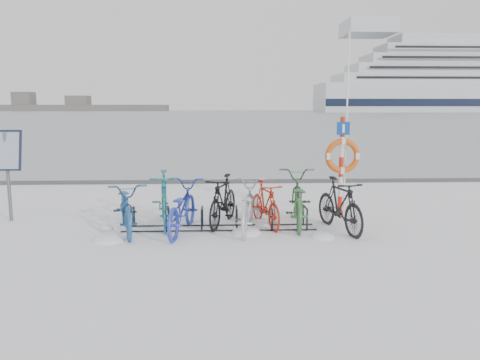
% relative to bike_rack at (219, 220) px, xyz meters
% --- Properties ---
extents(ground, '(900.00, 900.00, 0.00)m').
position_rel_bike_rack_xyz_m(ground, '(0.00, 0.00, -0.18)').
color(ground, white).
rests_on(ground, ground).
extents(ice_sheet, '(400.00, 298.00, 0.02)m').
position_rel_bike_rack_xyz_m(ice_sheet, '(0.00, 155.00, -0.17)').
color(ice_sheet, '#9CA7B0').
rests_on(ice_sheet, ground).
extents(quay_edge, '(400.00, 0.25, 0.10)m').
position_rel_bike_rack_xyz_m(quay_edge, '(0.00, 5.90, -0.13)').
color(quay_edge, '#3F3F42').
rests_on(quay_edge, ground).
extents(bike_rack, '(4.00, 0.48, 0.46)m').
position_rel_bike_rack_xyz_m(bike_rack, '(0.00, 0.00, 0.00)').
color(bike_rack, black).
rests_on(bike_rack, ground).
extents(info_board, '(0.68, 0.26, 2.02)m').
position_rel_bike_rack_xyz_m(info_board, '(-4.66, 0.86, 1.28)').
color(info_board, '#595B5E').
rests_on(info_board, ground).
extents(lifebuoy_station, '(0.80, 0.23, 4.18)m').
position_rel_bike_rack_xyz_m(lifebuoy_station, '(2.82, 1.03, 1.22)').
color(lifebuoy_station, red).
rests_on(lifebuoy_station, ground).
extents(cruise_ferry, '(146.39, 27.59, 48.10)m').
position_rel_bike_rack_xyz_m(cruise_ferry, '(116.33, 201.37, 12.92)').
color(cruise_ferry, silver).
rests_on(cruise_ferry, ground).
extents(shoreline, '(180.00, 12.00, 9.50)m').
position_rel_bike_rack_xyz_m(shoreline, '(-122.02, 260.00, 2.61)').
color(shoreline, '#515151').
rests_on(shoreline, ground).
extents(bike_0, '(1.25, 2.20, 1.09)m').
position_rel_bike_rack_xyz_m(bike_0, '(-1.88, -0.12, 0.37)').
color(bike_0, '#1F4E84').
rests_on(bike_0, ground).
extents(bike_1, '(0.80, 2.06, 1.21)m').
position_rel_bike_rack_xyz_m(bike_1, '(-1.17, 0.35, 0.42)').
color(bike_1, '#1F6F74').
rests_on(bike_1, ground).
extents(bike_2, '(1.03, 2.13, 1.07)m').
position_rel_bike_rack_xyz_m(bike_2, '(-0.77, -0.20, 0.35)').
color(bike_2, '#283CB7').
rests_on(bike_2, ground).
extents(bike_3, '(1.04, 1.91, 1.10)m').
position_rel_bike_rack_xyz_m(bike_3, '(0.08, 0.40, 0.37)').
color(bike_3, black).
rests_on(bike_3, ground).
extents(bike_4, '(0.98, 2.08, 1.05)m').
position_rel_bike_rack_xyz_m(bike_4, '(0.57, -0.09, 0.34)').
color(bike_4, '#B2B5B9').
rests_on(bike_4, ground).
extents(bike_5, '(0.88, 1.73, 1.00)m').
position_rel_bike_rack_xyz_m(bike_5, '(0.99, 0.25, 0.32)').
color(bike_5, '#AF2411').
rests_on(bike_5, ground).
extents(bike_6, '(1.05, 2.34, 1.18)m').
position_rel_bike_rack_xyz_m(bike_6, '(1.68, 0.31, 0.41)').
color(bike_6, '#316234').
rests_on(bike_6, ground).
extents(bike_7, '(0.98, 1.94, 1.12)m').
position_rel_bike_rack_xyz_m(bike_7, '(2.47, -0.20, 0.38)').
color(bike_7, black).
rests_on(bike_7, ground).
extents(snow_drifts, '(4.79, 1.82, 0.22)m').
position_rel_bike_rack_xyz_m(snow_drifts, '(-0.30, -0.30, -0.18)').
color(snow_drifts, white).
rests_on(snow_drifts, ground).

